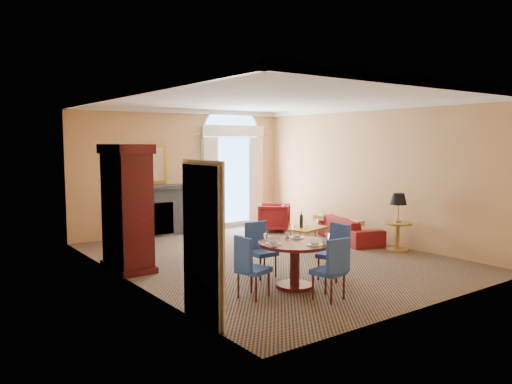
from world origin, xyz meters
TOP-DOWN VIEW (x-y plane):
  - ground at (0.00, 0.00)m, footprint 7.50×7.50m
  - room_envelope at (-0.03, 0.67)m, footprint 6.04×7.52m
  - armoire at (-2.72, 0.77)m, footprint 0.66×1.18m
  - dining_table at (-0.99, -1.92)m, footprint 1.19×1.19m
  - dining_chair_north at (-1.02, -1.00)m, footprint 0.43×0.44m
  - dining_chair_south at (-0.97, -2.77)m, footprint 0.49×0.49m
  - dining_chair_east at (-0.07, -1.92)m, footprint 0.54×0.54m
  - dining_chair_west at (-1.91, -1.94)m, footprint 0.53×0.53m
  - sofa at (2.55, 0.22)m, footprint 1.32×2.08m
  - armchair at (1.93, 2.34)m, footprint 1.11×1.11m
  - coffee_table at (1.22, 0.23)m, footprint 1.00×0.71m
  - side_table at (2.60, -1.13)m, footprint 0.62×0.62m

SIDE VIEW (x-z plane):
  - ground at x=0.00m, z-range 0.00..0.00m
  - sofa at x=2.55m, z-range 0.00..0.57m
  - armchair at x=1.93m, z-range 0.00..0.73m
  - coffee_table at x=1.22m, z-range 0.01..0.85m
  - dining_chair_north at x=-1.02m, z-range 0.07..1.01m
  - dining_chair_south at x=-0.97m, z-range 0.07..1.01m
  - dining_chair_east at x=-0.07m, z-range 0.07..1.01m
  - dining_chair_west at x=-1.91m, z-range 0.07..1.01m
  - dining_table at x=-0.99m, z-range 0.08..1.02m
  - side_table at x=2.60m, z-range 0.16..1.39m
  - armoire at x=-2.72m, z-range -0.04..2.27m
  - room_envelope at x=-0.03m, z-range 0.78..4.23m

